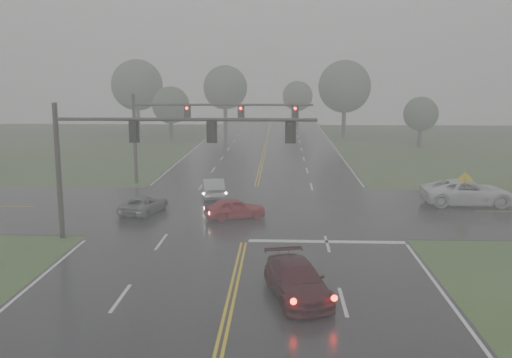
{
  "coord_description": "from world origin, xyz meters",
  "views": [
    {
      "loc": [
        1.96,
        -15.65,
        8.92
      ],
      "look_at": [
        0.58,
        16.0,
        3.18
      ],
      "focal_mm": 40.0,
      "sensor_mm": 36.0,
      "label": 1
    }
  ],
  "objects_px": {
    "sedan_silver": "(213,197)",
    "sedan_maroon": "(297,297)",
    "signal_gantry_far": "(191,120)",
    "sedan_red": "(235,219)",
    "pickup_white": "(467,205)",
    "car_grey": "(145,214)",
    "signal_gantry_near": "(137,144)"
  },
  "relations": [
    {
      "from": "pickup_white",
      "to": "signal_gantry_far",
      "type": "relative_size",
      "value": 0.43
    },
    {
      "from": "sedan_silver",
      "to": "signal_gantry_far",
      "type": "bearing_deg",
      "value": -75.56
    },
    {
      "from": "car_grey",
      "to": "sedan_maroon",
      "type": "bearing_deg",
      "value": 138.4
    },
    {
      "from": "sedan_red",
      "to": "pickup_white",
      "type": "distance_m",
      "value": 16.63
    },
    {
      "from": "signal_gantry_near",
      "to": "sedan_red",
      "type": "bearing_deg",
      "value": 43.89
    },
    {
      "from": "car_grey",
      "to": "pickup_white",
      "type": "xyz_separation_m",
      "value": [
        22.04,
        3.51,
        0.0
      ]
    },
    {
      "from": "car_grey",
      "to": "pickup_white",
      "type": "distance_m",
      "value": 22.32
    },
    {
      "from": "pickup_white",
      "to": "sedan_silver",
      "type": "bearing_deg",
      "value": 83.58
    },
    {
      "from": "sedan_maroon",
      "to": "car_grey",
      "type": "distance_m",
      "value": 16.97
    },
    {
      "from": "sedan_red",
      "to": "pickup_white",
      "type": "relative_size",
      "value": 0.6
    },
    {
      "from": "sedan_maroon",
      "to": "car_grey",
      "type": "height_order",
      "value": "sedan_maroon"
    },
    {
      "from": "signal_gantry_far",
      "to": "car_grey",
      "type": "bearing_deg",
      "value": -97.75
    },
    {
      "from": "sedan_maroon",
      "to": "signal_gantry_far",
      "type": "distance_m",
      "value": 26.57
    },
    {
      "from": "sedan_red",
      "to": "sedan_silver",
      "type": "bearing_deg",
      "value": -1.12
    },
    {
      "from": "car_grey",
      "to": "signal_gantry_far",
      "type": "xyz_separation_m",
      "value": [
        1.46,
        10.75,
        5.3
      ]
    },
    {
      "from": "sedan_red",
      "to": "car_grey",
      "type": "bearing_deg",
      "value": 60.15
    },
    {
      "from": "car_grey",
      "to": "pickup_white",
      "type": "bearing_deg",
      "value": -157.06
    },
    {
      "from": "pickup_white",
      "to": "sedan_maroon",
      "type": "bearing_deg",
      "value": 143.71
    },
    {
      "from": "sedan_maroon",
      "to": "pickup_white",
      "type": "relative_size",
      "value": 0.78
    },
    {
      "from": "sedan_silver",
      "to": "car_grey",
      "type": "relative_size",
      "value": 1.04
    },
    {
      "from": "car_grey",
      "to": "pickup_white",
      "type": "height_order",
      "value": "pickup_white"
    },
    {
      "from": "sedan_silver",
      "to": "signal_gantry_far",
      "type": "distance_m",
      "value": 8.01
    },
    {
      "from": "sedan_red",
      "to": "signal_gantry_far",
      "type": "height_order",
      "value": "signal_gantry_far"
    },
    {
      "from": "sedan_maroon",
      "to": "car_grey",
      "type": "relative_size",
      "value": 1.18
    },
    {
      "from": "sedan_maroon",
      "to": "sedan_red",
      "type": "relative_size",
      "value": 1.28
    },
    {
      "from": "sedan_silver",
      "to": "car_grey",
      "type": "bearing_deg",
      "value": 43.51
    },
    {
      "from": "car_grey",
      "to": "signal_gantry_near",
      "type": "distance_m",
      "value": 7.94
    },
    {
      "from": "sedan_silver",
      "to": "sedan_maroon",
      "type": "bearing_deg",
      "value": 96.7
    },
    {
      "from": "signal_gantry_far",
      "to": "sedan_maroon",
      "type": "bearing_deg",
      "value": -71.76
    },
    {
      "from": "sedan_maroon",
      "to": "sedan_silver",
      "type": "distance_m",
      "value": 20.07
    },
    {
      "from": "sedan_maroon",
      "to": "sedan_silver",
      "type": "relative_size",
      "value": 1.14
    },
    {
      "from": "sedan_maroon",
      "to": "pickup_white",
      "type": "distance_m",
      "value": 21.46
    }
  ]
}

